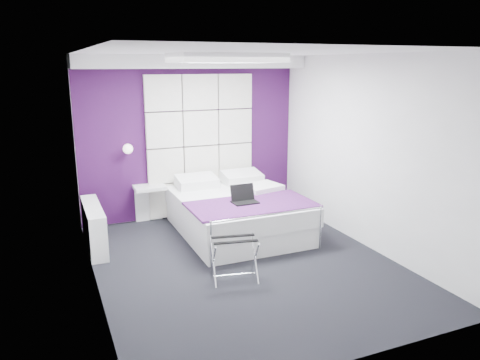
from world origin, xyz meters
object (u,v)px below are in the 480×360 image
Objects in this scene: luggage_rack at (234,259)px; laptop at (244,198)px; nightstand at (149,187)px; radiator at (94,227)px; wall_lamp at (127,148)px; bed at (237,212)px.

luggage_rack is 1.48× the size of laptop.
laptop reaches higher than nightstand.
radiator is at bearing 141.65° from luggage_rack.
wall_lamp is 0.43× the size of laptop.
radiator is 2.17m from luggage_rack.
wall_lamp is at bearing 118.96° from luggage_rack.
wall_lamp is 1.35m from radiator.
bed is at bearing 77.84° from luggage_rack.
wall_lamp reaches higher than laptop.
nightstand is at bearing -7.62° from wall_lamp.
laptop is (1.33, -1.37, -0.57)m from wall_lamp.
luggage_rack is (0.46, -2.38, -0.33)m from nightstand.
laptop is (1.97, -0.61, 0.35)m from radiator.
luggage_rack is (0.76, -2.42, -0.97)m from wall_lamp.
laptop is (-0.07, -0.41, 0.34)m from bed.
bed is 4.37× the size of nightstand.
laptop reaches higher than radiator.
bed is (2.04, -0.20, 0.01)m from radiator.
nightstand is 1.69m from laptop.
wall_lamp reaches higher than radiator.
nightstand is at bearing 127.06° from laptop.
nightstand reaches higher than radiator.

